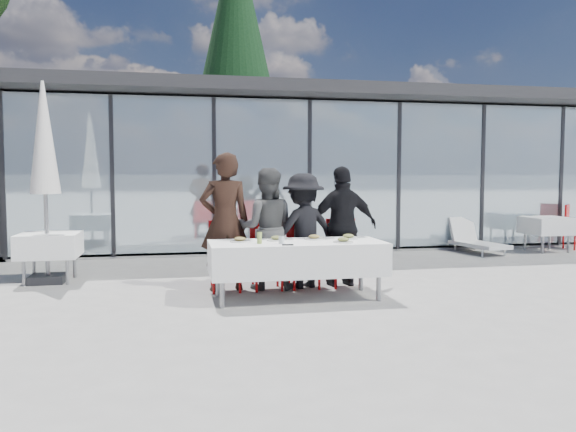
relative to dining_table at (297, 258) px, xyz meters
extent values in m
plane|color=#989590|center=(0.13, 0.12, -0.54)|extent=(90.00, 90.00, 0.00)
cube|color=gray|center=(2.13, 8.12, -0.49)|extent=(14.00, 8.00, 0.10)
cube|color=black|center=(2.13, 12.02, 1.06)|extent=(14.00, 0.20, 3.20)
cube|color=black|center=(-4.77, 8.12, 1.06)|extent=(0.20, 8.00, 3.20)
cube|color=black|center=(9.03, 8.12, 1.06)|extent=(0.20, 8.00, 3.20)
cube|color=silver|center=(2.13, 4.15, 1.06)|extent=(13.60, 0.06, 3.10)
cube|color=#2D2D30|center=(2.13, 7.72, 2.78)|extent=(14.80, 8.80, 0.24)
cube|color=#262628|center=(-4.67, 4.15, 1.06)|extent=(0.08, 0.10, 3.10)
cube|color=#262628|center=(-2.72, 4.15, 1.06)|extent=(0.08, 0.10, 3.10)
cube|color=#262628|center=(-0.78, 4.15, 1.06)|extent=(0.08, 0.10, 3.10)
cube|color=#262628|center=(1.16, 4.15, 1.06)|extent=(0.08, 0.10, 3.10)
cube|color=#262628|center=(3.10, 4.15, 1.06)|extent=(0.08, 0.10, 3.10)
cube|color=#262628|center=(5.05, 4.15, 1.06)|extent=(0.08, 0.10, 3.10)
cube|color=#262628|center=(6.99, 4.15, 1.06)|extent=(0.08, 0.10, 3.10)
cube|color=red|center=(-0.37, 6.62, -0.09)|extent=(0.45, 0.45, 0.90)
cube|color=red|center=(1.13, 7.12, -0.09)|extent=(0.45, 0.45, 0.90)
cube|color=red|center=(3.63, 6.62, -0.09)|extent=(0.45, 0.45, 0.90)
cube|color=red|center=(5.63, 7.32, -0.09)|extent=(0.45, 0.45, 0.90)
cube|color=#163410|center=(-5.87, 28.12, 1.66)|extent=(6.50, 2.00, 4.40)
cube|color=#163410|center=(2.13, 28.12, 1.66)|extent=(6.50, 2.00, 4.40)
cube|color=#163410|center=(10.13, 28.12, 1.66)|extent=(6.50, 2.00, 4.40)
cube|color=#163410|center=(18.13, 28.12, 1.66)|extent=(6.50, 2.00, 4.40)
cube|color=#163410|center=(26.13, 28.12, 1.66)|extent=(6.50, 2.00, 4.40)
cube|color=white|center=(0.00, 0.00, 0.00)|extent=(2.26, 0.96, 0.42)
cylinder|color=gray|center=(-1.00, -0.35, -0.18)|extent=(0.06, 0.06, 0.71)
cylinder|color=gray|center=(1.00, -0.35, -0.18)|extent=(0.06, 0.06, 0.71)
cylinder|color=gray|center=(-1.00, 0.35, -0.18)|extent=(0.06, 0.06, 0.71)
cylinder|color=gray|center=(1.00, 0.35, -0.18)|extent=(0.06, 0.06, 0.71)
imported|color=black|center=(-0.87, 0.72, 0.42)|extent=(0.74, 0.74, 1.92)
cube|color=red|center=(-0.87, 0.66, -0.09)|extent=(0.44, 0.44, 0.05)
cube|color=red|center=(-0.87, 0.86, 0.16)|extent=(0.44, 0.04, 0.55)
cylinder|color=red|center=(-1.05, 0.48, -0.32)|extent=(0.04, 0.04, 0.43)
cylinder|color=red|center=(-0.69, 0.48, -0.32)|extent=(0.04, 0.04, 0.43)
cylinder|color=red|center=(-1.05, 0.84, -0.32)|extent=(0.04, 0.04, 0.43)
cylinder|color=red|center=(-0.69, 0.84, -0.32)|extent=(0.04, 0.04, 0.43)
imported|color=#4F4F4F|center=(-0.28, 0.72, 0.32)|extent=(0.97, 0.97, 1.71)
cube|color=red|center=(-0.28, 0.66, -0.09)|extent=(0.44, 0.44, 0.05)
cube|color=red|center=(-0.28, 0.86, 0.16)|extent=(0.44, 0.04, 0.55)
cylinder|color=red|center=(-0.46, 0.48, -0.32)|extent=(0.04, 0.04, 0.43)
cylinder|color=red|center=(-0.10, 0.48, -0.32)|extent=(0.04, 0.04, 0.43)
cylinder|color=red|center=(-0.46, 0.84, -0.32)|extent=(0.04, 0.04, 0.43)
cylinder|color=red|center=(-0.10, 0.84, -0.32)|extent=(0.04, 0.04, 0.43)
imported|color=black|center=(0.25, 0.72, 0.28)|extent=(1.33, 1.33, 1.64)
cube|color=red|center=(0.25, 0.66, -0.09)|extent=(0.44, 0.44, 0.05)
cube|color=red|center=(0.25, 0.86, 0.16)|extent=(0.44, 0.04, 0.55)
cylinder|color=red|center=(0.07, 0.48, -0.32)|extent=(0.04, 0.04, 0.43)
cylinder|color=red|center=(0.43, 0.48, -0.32)|extent=(0.04, 0.04, 0.43)
cylinder|color=red|center=(0.07, 0.84, -0.32)|extent=(0.04, 0.04, 0.43)
cylinder|color=red|center=(0.43, 0.84, -0.32)|extent=(0.04, 0.04, 0.43)
imported|color=black|center=(0.85, 0.72, 0.33)|extent=(1.08, 1.08, 1.74)
cube|color=red|center=(0.85, 0.66, -0.09)|extent=(0.44, 0.44, 0.05)
cube|color=red|center=(0.85, 0.86, 0.16)|extent=(0.44, 0.04, 0.55)
cylinder|color=red|center=(0.67, 0.48, -0.32)|extent=(0.04, 0.04, 0.43)
cylinder|color=red|center=(1.03, 0.48, -0.32)|extent=(0.04, 0.04, 0.43)
cylinder|color=red|center=(0.67, 0.84, -0.32)|extent=(0.04, 0.04, 0.43)
cylinder|color=red|center=(1.03, 0.84, -0.32)|extent=(0.04, 0.04, 0.43)
cylinder|color=white|center=(-0.73, 0.10, 0.22)|extent=(0.26, 0.26, 0.01)
ellipsoid|color=#B07D46|center=(-0.73, 0.10, 0.25)|extent=(0.15, 0.15, 0.05)
cylinder|color=white|center=(-0.24, 0.14, 0.22)|extent=(0.26, 0.26, 0.01)
ellipsoid|color=#4A6827|center=(-0.24, 0.14, 0.25)|extent=(0.15, 0.15, 0.05)
cylinder|color=white|center=(0.28, 0.18, 0.22)|extent=(0.26, 0.26, 0.01)
ellipsoid|color=#B07D46|center=(0.28, 0.18, 0.25)|extent=(0.15, 0.15, 0.05)
cylinder|color=white|center=(0.76, 0.17, 0.22)|extent=(0.26, 0.26, 0.01)
ellipsoid|color=#4A6827|center=(0.76, 0.17, 0.25)|extent=(0.15, 0.15, 0.05)
cylinder|color=white|center=(0.56, -0.22, 0.22)|extent=(0.26, 0.26, 0.01)
ellipsoid|color=#4A6827|center=(0.56, -0.22, 0.25)|extent=(0.15, 0.15, 0.05)
cylinder|color=#9AB94D|center=(-0.51, -0.14, 0.28)|extent=(0.06, 0.06, 0.15)
cylinder|color=silver|center=(-0.24, -0.21, 0.26)|extent=(0.07, 0.07, 0.10)
cube|color=black|center=(-0.20, -0.38, 0.22)|extent=(0.14, 0.03, 0.01)
cube|color=white|center=(-3.42, 1.89, 0.02)|extent=(0.86, 0.86, 0.36)
cylinder|color=gray|center=(-3.72, 1.59, -0.18)|extent=(0.05, 0.05, 0.72)
cylinder|color=gray|center=(-3.12, 1.59, -0.18)|extent=(0.05, 0.05, 0.72)
cylinder|color=gray|center=(-3.72, 2.19, -0.18)|extent=(0.05, 0.05, 0.72)
cylinder|color=gray|center=(-3.12, 2.19, -0.18)|extent=(0.05, 0.05, 0.72)
cube|color=white|center=(6.17, 3.45, 0.02)|extent=(0.86, 0.86, 0.36)
cylinder|color=gray|center=(5.87, 3.15, -0.18)|extent=(0.05, 0.05, 0.72)
cylinder|color=gray|center=(6.47, 3.15, -0.18)|extent=(0.05, 0.05, 0.72)
cylinder|color=gray|center=(5.87, 3.75, -0.18)|extent=(0.05, 0.05, 0.72)
cylinder|color=gray|center=(6.47, 3.75, -0.18)|extent=(0.05, 0.05, 0.72)
cube|color=red|center=(6.95, 3.84, 0.16)|extent=(0.34, 0.34, 0.55)
cylinder|color=red|center=(6.91, 3.51, -0.32)|extent=(0.04, 0.04, 0.43)
cylinder|color=red|center=(6.91, 3.87, -0.32)|extent=(0.04, 0.04, 0.43)
cube|color=red|center=(3.98, 4.59, -0.09)|extent=(0.47, 0.47, 0.05)
cube|color=red|center=(3.97, 4.39, 0.16)|extent=(0.44, 0.07, 0.55)
cylinder|color=red|center=(3.80, 4.41, -0.32)|extent=(0.04, 0.04, 0.43)
cylinder|color=red|center=(4.16, 4.41, -0.32)|extent=(0.04, 0.04, 0.43)
cylinder|color=red|center=(3.80, 4.77, -0.32)|extent=(0.04, 0.04, 0.43)
cylinder|color=red|center=(4.16, 4.77, -0.32)|extent=(0.04, 0.04, 0.43)
cube|color=black|center=(-3.44, 1.82, -0.48)|extent=(0.50, 0.50, 0.12)
cylinder|color=gray|center=(-3.44, 1.82, 0.81)|extent=(0.06, 0.06, 2.70)
cone|color=white|center=(-3.44, 1.82, 1.63)|extent=(0.44, 0.44, 1.66)
cube|color=silver|center=(4.66, 3.52, -0.36)|extent=(0.81, 1.38, 0.08)
cube|color=silver|center=(4.57, 4.06, -0.09)|extent=(0.64, 0.36, 0.54)
cylinder|color=silver|center=(4.41, 2.97, -0.47)|extent=(0.04, 0.04, 0.14)
cylinder|color=silver|center=(4.91, 2.97, -0.47)|extent=(0.04, 0.04, 0.14)
cylinder|color=silver|center=(4.41, 4.07, -0.47)|extent=(0.04, 0.04, 0.14)
cylinder|color=silver|center=(4.91, 4.07, -0.47)|extent=(0.04, 0.04, 0.14)
cylinder|color=#382316|center=(0.63, 13.12, 0.46)|extent=(0.44, 0.44, 2.00)
cone|color=black|center=(0.63, 13.12, 5.46)|extent=(4.00, 4.00, 9.00)
camera|label=1|loc=(-1.53, -7.08, 1.05)|focal=35.00mm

